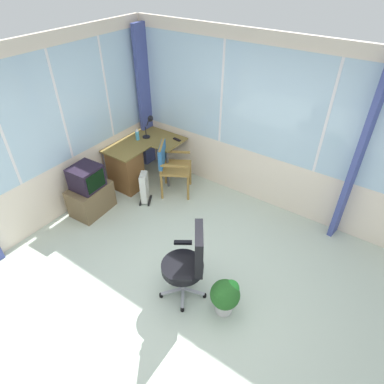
% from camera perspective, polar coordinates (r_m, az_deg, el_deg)
% --- Properties ---
extents(ground, '(5.30, 5.73, 0.06)m').
position_cam_1_polar(ground, '(4.38, -1.80, -15.88)').
color(ground, beige).
extents(north_window_panel, '(4.30, 0.07, 2.60)m').
position_cam_1_polar(north_window_panel, '(5.01, -25.01, 7.92)').
color(north_window_panel, beige).
rests_on(north_window_panel, ground).
extents(east_window_panel, '(0.07, 4.73, 2.60)m').
position_cam_1_polar(east_window_panel, '(5.05, 12.98, 10.73)').
color(east_window_panel, beige).
rests_on(east_window_panel, ground).
extents(curtain_corner, '(0.31, 0.07, 2.50)m').
position_cam_1_polar(curtain_corner, '(6.09, -8.02, 15.45)').
color(curtain_corner, '#445095').
rests_on(curtain_corner, ground).
extents(curtain_east_far, '(0.32, 0.11, 2.50)m').
position_cam_1_polar(curtain_east_far, '(4.74, 26.87, 5.02)').
color(curtain_east_far, '#445095').
rests_on(curtain_east_far, ground).
extents(desk, '(1.21, 0.94, 0.73)m').
position_cam_1_polar(desk, '(5.79, -11.09, 4.37)').
color(desk, olive).
rests_on(desk, ground).
extents(desk_lamp, '(0.24, 0.20, 0.39)m').
position_cam_1_polar(desk_lamp, '(5.84, -7.23, 11.72)').
color(desk_lamp, black).
rests_on(desk_lamp, desk).
extents(tv_remote, '(0.06, 0.15, 0.02)m').
position_cam_1_polar(tv_remote, '(5.79, -2.64, 9.07)').
color(tv_remote, black).
rests_on(tv_remote, desk).
extents(spray_bottle, '(0.06, 0.06, 0.22)m').
position_cam_1_polar(spray_bottle, '(5.83, -9.47, 9.83)').
color(spray_bottle, '#4AACD5').
rests_on(spray_bottle, desk).
extents(wooden_armchair, '(0.66, 0.66, 0.91)m').
position_cam_1_polar(wooden_armchair, '(5.45, -4.08, 5.19)').
color(wooden_armchair, olive).
rests_on(wooden_armchair, ground).
extents(office_chair, '(0.61, 0.60, 1.02)m').
position_cam_1_polar(office_chair, '(3.85, -0.45, -11.75)').
color(office_chair, '#B7B7BF').
rests_on(office_chair, ground).
extents(tv_on_stand, '(0.67, 0.48, 0.83)m').
position_cam_1_polar(tv_on_stand, '(5.38, -17.31, -0.03)').
color(tv_on_stand, brown).
rests_on(tv_on_stand, ground).
extents(space_heater, '(0.33, 0.29, 0.54)m').
position_cam_1_polar(space_heater, '(5.45, -8.20, 0.88)').
color(space_heater, silver).
rests_on(space_heater, ground).
extents(potted_plant, '(0.34, 0.34, 0.47)m').
position_cam_1_polar(potted_plant, '(3.93, 5.85, -17.34)').
color(potted_plant, silver).
rests_on(potted_plant, ground).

